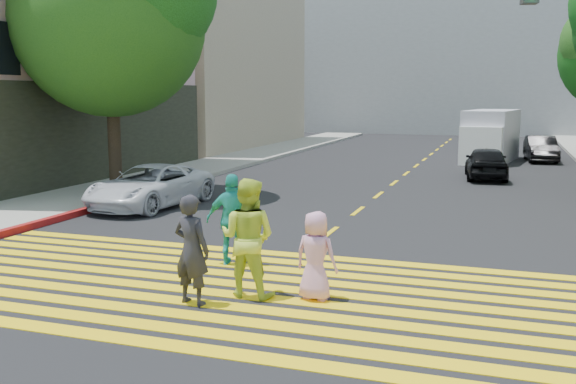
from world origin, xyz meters
The scene contains 17 objects.
ground centered at (0.00, 0.00, 0.00)m, with size 120.00×120.00×0.00m, color black.
sidewalk_left centered at (-8.50, 22.00, 0.07)m, with size 3.00×40.00×0.15m, color gray.
curb_red centered at (-6.90, 6.00, 0.08)m, with size 0.20×8.00×0.16m, color maroon.
crosswalk centered at (0.00, 1.28, 0.01)m, with size 13.40×5.30×0.01m.
lane_line centered at (0.00, 22.50, 0.01)m, with size 0.12×34.40×0.01m.
building_left_tan centered at (-16.00, 28.00, 5.00)m, with size 12.00×16.00×10.00m, color tan.
backdrop_block centered at (0.00, 48.00, 6.00)m, with size 30.00×8.00×12.00m, color gray.
tree_left centered at (-7.87, 9.32, 5.76)m, with size 7.26×6.89×8.54m.
pedestrian_man centered at (-0.66, 0.39, 0.86)m, with size 0.62×0.41×1.71m, color #26252C.
pedestrian_woman centered at (-0.01, 1.05, 0.95)m, with size 0.92×0.72×1.90m, color #C3DB3C.
pedestrian_child centered at (1.07, 1.21, 0.70)m, with size 0.69×0.45×1.41m, color #D893BA.
pedestrian_extra centered at (-0.99, 2.72, 0.87)m, with size 1.02×0.42×1.73m, color teal.
white_sedan centered at (-5.78, 7.76, 0.60)m, with size 1.99×4.32×1.20m, color silver.
dark_car_near centered at (3.12, 17.29, 0.63)m, with size 1.48×3.67×1.25m, color black.
silver_car centered at (3.06, 31.05, 0.64)m, with size 1.79×4.41×1.28m, color #B4B6B7.
dark_car_parked centered at (5.40, 24.90, 0.61)m, with size 1.29×3.69×1.21m, color black.
white_van centered at (3.06, 24.07, 1.16)m, with size 2.69×5.42×2.45m.
Camera 1 is at (3.79, -8.13, 3.19)m, focal length 40.00 mm.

